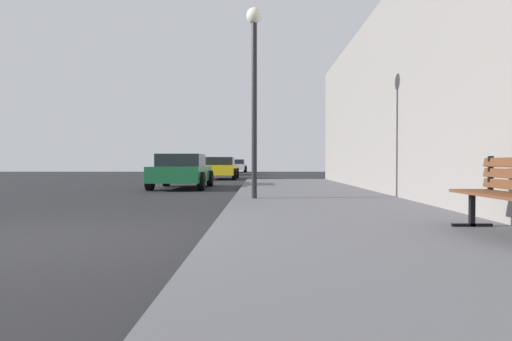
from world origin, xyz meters
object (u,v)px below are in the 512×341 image
object	(u,v)px
car_black	(221,167)
car_white	(237,166)
car_yellow	(221,168)
car_green	(182,171)
street_lamp	(254,68)

from	to	relation	value
car_black	car_white	distance (m)	9.58
car_yellow	car_black	distance (m)	8.66
car_yellow	car_white	size ratio (longest dim) A/B	0.95
car_yellow	car_white	xyz separation A→B (m)	(-0.05, 18.19, 0.00)
car_green	car_black	world-z (taller)	same
street_lamp	car_black	size ratio (longest dim) A/B	0.95
street_lamp	car_green	size ratio (longest dim) A/B	1.05
street_lamp	car_white	bearing A→B (deg)	93.78
car_green	car_yellow	world-z (taller)	same
street_lamp	car_white	distance (m)	33.39
street_lamp	car_green	xyz separation A→B (m)	(-2.76, 6.19, -2.45)
car_yellow	car_white	distance (m)	18.19
car_green	car_black	bearing A→B (deg)	90.35
car_yellow	car_black	bearing A→B (deg)	94.78
car_black	car_green	bearing A→B (deg)	-89.65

